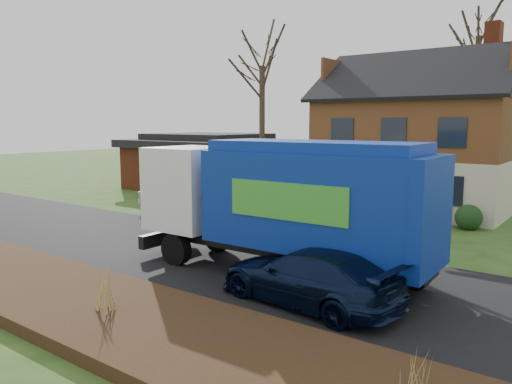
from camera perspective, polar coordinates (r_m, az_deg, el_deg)
The scene contains 12 objects.
ground at distance 16.68m, azimuth -4.88°, elevation -7.49°, with size 120.00×120.00×0.00m, color #284918.
road at distance 16.67m, azimuth -4.88°, elevation -7.46°, with size 80.00×7.00×0.02m, color black.
mulch_verge at distance 13.33m, azimuth -20.49°, elevation -11.31°, with size 80.00×3.50×0.30m, color black.
main_house at distance 27.50m, azimuth 17.26°, elevation 6.76°, with size 12.95×8.95×9.26m.
ranch_house at distance 33.87m, azimuth -5.52°, elevation 3.48°, with size 9.80×8.20×3.70m.
garbage_truck at distance 14.26m, azimuth 3.31°, elevation -0.80°, with size 9.23×2.63×3.93m.
silver_sedan at distance 23.16m, azimuth -8.63°, elevation -1.17°, with size 1.68×4.83×1.59m, color #ABADB3.
navy_wagon at distance 12.41m, azimuth 5.99°, elevation -9.61°, with size 1.95×4.80×1.39m, color black.
tree_front_west at distance 27.63m, azimuth 0.71°, elevation 16.45°, with size 3.48×3.48×10.34m.
tree_back at distance 34.31m, azimuth 24.24°, elevation 18.07°, with size 4.11×4.11×13.02m.
grass_clump_mid at distance 11.66m, azimuth -16.94°, elevation -10.37°, with size 0.38×0.32×1.07m.
grass_clump_east at distance 8.12m, azimuth 17.76°, elevation -19.74°, with size 0.33×0.27×0.82m.
Camera 1 is at (10.70, -12.00, 4.43)m, focal length 35.00 mm.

